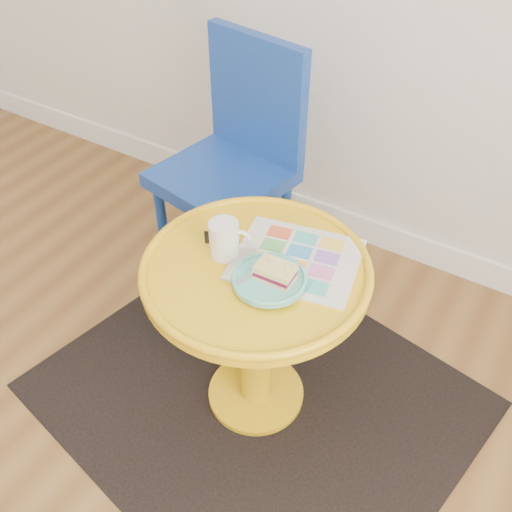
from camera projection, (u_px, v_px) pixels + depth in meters
The scene contains 8 objects.
rug at pixel (256, 395), 1.92m from camera, with size 1.30×1.10×0.01m, color black.
side_table at pixel (256, 309), 1.64m from camera, with size 0.62×0.62×0.59m.
chair at pixel (236, 155), 2.04m from camera, with size 0.48×0.48×0.94m.
newspaper at pixel (296, 259), 1.54m from camera, with size 0.33×0.28×0.01m, color silver.
mug at pixel (225, 238), 1.53m from camera, with size 0.11×0.08×0.11m.
plate at pixel (269, 280), 1.46m from camera, with size 0.19×0.19×0.02m.
cake_slice at pixel (275, 272), 1.44m from camera, with size 0.10×0.07×0.04m.
fork at pixel (257, 270), 1.47m from camera, with size 0.04×0.14×0.00m.
Camera 1 is at (1.01, 0.10, 1.63)m, focal length 40.00 mm.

